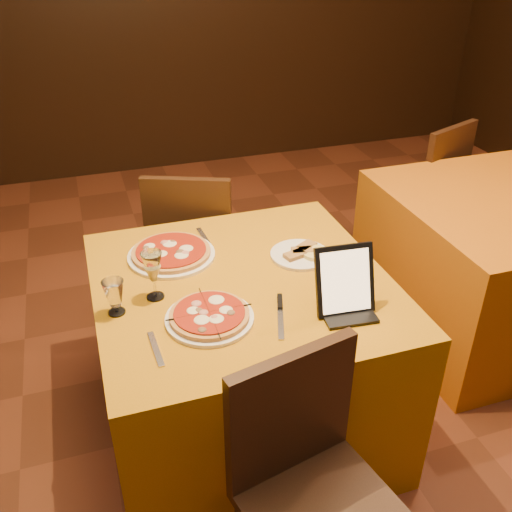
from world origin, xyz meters
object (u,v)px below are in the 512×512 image
object	(u,v)px
chair_main_far	(197,244)
wine_glass	(153,275)
main_table	(243,356)
pizza_far	(171,254)
chair_side_far	(416,189)
tablet	(345,280)
side_table	(495,263)
pizza_near	(209,317)
water_glass	(115,297)

from	to	relation	value
chair_main_far	wine_glass	size ratio (longest dim) A/B	4.79
main_table	pizza_far	world-z (taller)	pizza_far
chair_main_far	chair_side_far	distance (m)	1.49
chair_main_far	chair_side_far	bearing A→B (deg)	-147.87
main_table	tablet	world-z (taller)	tablet
side_table	pizza_far	xyz separation A→B (m)	(-1.69, -0.04, 0.39)
main_table	tablet	xyz separation A→B (m)	(0.28, -0.28, 0.49)
side_table	pizza_near	xyz separation A→B (m)	(-1.65, -0.49, 0.39)
pizza_far	water_glass	size ratio (longest dim) A/B	2.71
main_table	side_table	distance (m)	1.50
chair_side_far	pizza_near	bearing A→B (deg)	15.88
chair_side_far	side_table	bearing A→B (deg)	67.86
wine_glass	side_table	bearing A→B (deg)	9.46
pizza_near	pizza_far	size ratio (longest dim) A/B	0.86
main_table	side_table	xyz separation A→B (m)	(1.47, 0.29, 0.00)
chair_side_far	pizza_near	distance (m)	2.11
main_table	wine_glass	world-z (taller)	wine_glass
side_table	pizza_near	world-z (taller)	pizza_near
pizza_far	water_glass	world-z (taller)	water_glass
wine_glass	water_glass	size ratio (longest dim) A/B	1.46
chair_side_far	pizza_far	distance (m)	1.91
chair_side_far	wine_glass	distance (m)	2.14
water_glass	chair_main_far	bearing A→B (deg)	62.03
main_table	pizza_far	bearing A→B (deg)	130.91
wine_glass	pizza_far	bearing A→B (deg)	67.64
chair_side_far	tablet	xyz separation A→B (m)	(-1.19, -1.37, 0.41)
side_table	chair_side_far	size ratio (longest dim) A/B	1.21
pizza_near	pizza_far	distance (m)	0.46
chair_main_far	water_glass	bearing A→B (deg)	84.29
pizza_far	wine_glass	bearing A→B (deg)	-112.36
chair_side_far	tablet	distance (m)	1.86
pizza_near	tablet	size ratio (longest dim) A/B	1.25
water_glass	main_table	bearing A→B (deg)	7.34
wine_glass	tablet	bearing A→B (deg)	-23.90
side_table	chair_side_far	bearing A→B (deg)	90.00
main_table	chair_main_far	distance (m)	0.83
pizza_far	water_glass	distance (m)	0.41
pizza_near	tablet	distance (m)	0.48
tablet	pizza_far	bearing A→B (deg)	138.15
wine_glass	chair_main_far	bearing A→B (deg)	68.58
chair_main_far	pizza_far	xyz separation A→B (m)	(-0.22, -0.58, 0.31)
chair_side_far	pizza_near	xyz separation A→B (m)	(-1.65, -1.29, 0.31)
pizza_near	water_glass	distance (m)	0.33
side_table	chair_side_far	distance (m)	0.80
side_table	chair_main_far	bearing A→B (deg)	159.85
pizza_near	chair_main_far	bearing A→B (deg)	80.31
side_table	pizza_far	bearing A→B (deg)	-178.78
pizza_far	wine_glass	xyz separation A→B (m)	(-0.11, -0.26, 0.08)
chair_side_far	water_glass	distance (m)	2.28
water_glass	tablet	size ratio (longest dim) A/B	0.53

